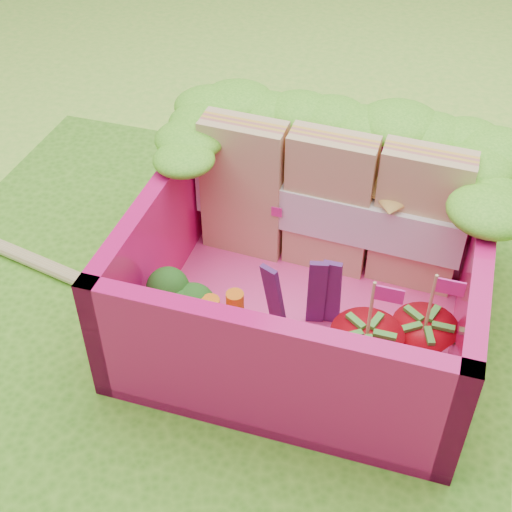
{
  "coord_description": "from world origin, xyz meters",
  "views": [
    {
      "loc": [
        0.87,
        -1.92,
        2.16
      ],
      "look_at": [
        0.23,
        0.15,
        0.28
      ],
      "focal_mm": 50.0,
      "sensor_mm": 36.0,
      "label": 1
    }
  ],
  "objects_px": {
    "broccoli": "(179,308)",
    "strawberry_right": "(421,346)",
    "sandwich_stack": "(330,204)",
    "strawberry_left": "(364,357)",
    "bento_box": "(311,262)"
  },
  "relations": [
    {
      "from": "bento_box",
      "to": "strawberry_left",
      "type": "height_order",
      "value": "bento_box"
    },
    {
      "from": "sandwich_stack",
      "to": "broccoli",
      "type": "height_order",
      "value": "sandwich_stack"
    },
    {
      "from": "strawberry_right",
      "to": "strawberry_left",
      "type": "bearing_deg",
      "value": -147.85
    },
    {
      "from": "sandwich_stack",
      "to": "broccoli",
      "type": "distance_m",
      "value": 0.78
    },
    {
      "from": "sandwich_stack",
      "to": "broccoli",
      "type": "xyz_separation_m",
      "value": [
        -0.43,
        -0.63,
        -0.13
      ]
    },
    {
      "from": "bento_box",
      "to": "broccoli",
      "type": "distance_m",
      "value": 0.55
    },
    {
      "from": "strawberry_right",
      "to": "sandwich_stack",
      "type": "bearing_deg",
      "value": 132.57
    },
    {
      "from": "sandwich_stack",
      "to": "strawberry_right",
      "type": "xyz_separation_m",
      "value": [
        0.47,
        -0.51,
        -0.18
      ]
    },
    {
      "from": "bento_box",
      "to": "strawberry_right",
      "type": "xyz_separation_m",
      "value": [
        0.47,
        -0.22,
        -0.1
      ]
    },
    {
      "from": "broccoli",
      "to": "strawberry_right",
      "type": "height_order",
      "value": "strawberry_right"
    },
    {
      "from": "sandwich_stack",
      "to": "strawberry_right",
      "type": "height_order",
      "value": "sandwich_stack"
    },
    {
      "from": "sandwich_stack",
      "to": "broccoli",
      "type": "relative_size",
      "value": 3.61
    },
    {
      "from": "strawberry_left",
      "to": "strawberry_right",
      "type": "height_order",
      "value": "strawberry_left"
    },
    {
      "from": "broccoli",
      "to": "strawberry_left",
      "type": "relative_size",
      "value": 0.63
    },
    {
      "from": "bento_box",
      "to": "broccoli",
      "type": "relative_size",
      "value": 4.11
    }
  ]
}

